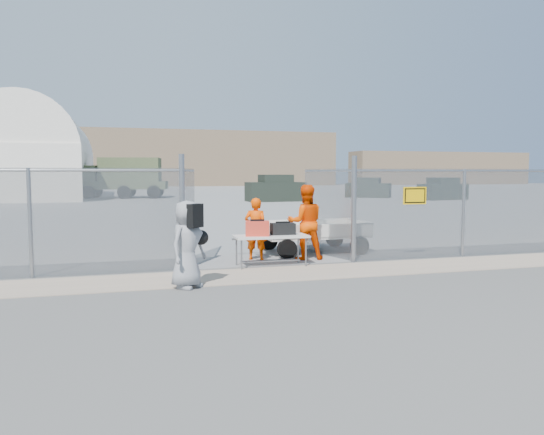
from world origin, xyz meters
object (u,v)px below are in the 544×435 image
object	(u,v)px
folding_table	(271,251)
security_worker_right	(305,222)
visitor	(187,244)
utility_trailer	(313,236)
security_worker_left	(256,229)

from	to	relation	value
folding_table	security_worker_right	world-z (taller)	security_worker_right
visitor	utility_trailer	xyz separation A→B (m)	(3.72, 3.47, -0.36)
security_worker_left	security_worker_right	distance (m)	1.21
folding_table	security_worker_right	xyz separation A→B (m)	(1.06, 0.68, 0.56)
folding_table	visitor	xyz separation A→B (m)	(-2.08, -1.74, 0.45)
folding_table	security_worker_left	world-z (taller)	security_worker_left
security_worker_left	utility_trailer	bearing A→B (deg)	-130.50
folding_table	security_worker_left	xyz separation A→B (m)	(-0.12, 0.92, 0.40)
visitor	folding_table	bearing A→B (deg)	-2.01
folding_table	utility_trailer	size ratio (longest dim) A/B	0.46
security_worker_right	visitor	world-z (taller)	security_worker_right
utility_trailer	folding_table	bearing A→B (deg)	-134.67
security_worker_left	utility_trailer	xyz separation A→B (m)	(1.76, 0.81, -0.32)
security_worker_left	security_worker_right	world-z (taller)	security_worker_right
folding_table	visitor	distance (m)	2.75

